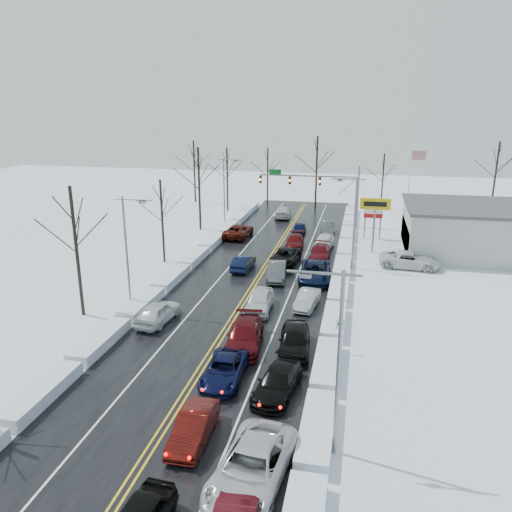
% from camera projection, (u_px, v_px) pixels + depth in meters
% --- Properties ---
extents(ground, '(160.00, 160.00, 0.00)m').
position_uv_depth(ground, '(246.00, 298.00, 41.93)').
color(ground, white).
rests_on(ground, ground).
extents(road_surface, '(14.00, 84.00, 0.01)m').
position_uv_depth(road_surface, '(251.00, 290.00, 43.80)').
color(road_surface, black).
rests_on(road_surface, ground).
extents(snow_bank_left, '(1.59, 72.00, 0.76)m').
position_uv_depth(snow_bank_left, '(169.00, 283.00, 45.32)').
color(snow_bank_left, white).
rests_on(snow_bank_left, ground).
extents(snow_bank_right, '(1.59, 72.00, 0.76)m').
position_uv_depth(snow_bank_right, '(338.00, 296.00, 42.27)').
color(snow_bank_right, white).
rests_on(snow_bank_right, ground).
extents(traffic_signal_mast, '(13.28, 0.39, 8.00)m').
position_uv_depth(traffic_signal_mast, '(319.00, 184.00, 65.80)').
color(traffic_signal_mast, slate).
rests_on(traffic_signal_mast, ground).
extents(tires_plus_sign, '(3.20, 0.34, 6.00)m').
position_uv_depth(tires_plus_sign, '(375.00, 208.00, 53.31)').
color(tires_plus_sign, slate).
rests_on(tires_plus_sign, ground).
extents(used_vehicles_sign, '(2.20, 0.22, 4.65)m').
position_uv_depth(used_vehicles_sign, '(373.00, 212.00, 59.42)').
color(used_vehicles_sign, slate).
rests_on(used_vehicles_sign, ground).
extents(speed_limit_sign, '(0.55, 0.09, 2.35)m').
position_uv_depth(speed_limit_sign, '(340.00, 329.00, 32.32)').
color(speed_limit_sign, slate).
rests_on(speed_limit_sign, ground).
extents(flagpole, '(1.87, 1.20, 10.00)m').
position_uv_depth(flagpole, '(411.00, 181.00, 65.20)').
color(flagpole, silver).
rests_on(flagpole, ground).
extents(dealership_building, '(20.40, 12.40, 5.30)m').
position_uv_depth(dealership_building, '(503.00, 231.00, 53.17)').
color(dealership_building, '#A5A5A1').
rests_on(dealership_building, ground).
extents(streetlight_se, '(3.20, 0.25, 9.00)m').
position_uv_depth(streetlight_se, '(335.00, 349.00, 21.88)').
color(streetlight_se, slate).
rests_on(streetlight_se, ground).
extents(streetlight_ne, '(3.20, 0.25, 9.00)m').
position_uv_depth(streetlight_ne, '(353.00, 216.00, 48.06)').
color(streetlight_ne, slate).
rests_on(streetlight_ne, ground).
extents(streetlight_sw, '(3.20, 0.25, 9.00)m').
position_uv_depth(streetlight_sw, '(128.00, 244.00, 38.30)').
color(streetlight_sw, slate).
rests_on(streetlight_sw, ground).
extents(streetlight_nw, '(3.20, 0.25, 9.00)m').
position_uv_depth(streetlight_nw, '(226.00, 187.00, 64.48)').
color(streetlight_nw, slate).
rests_on(streetlight_nw, ground).
extents(tree_left_b, '(4.00, 4.00, 10.00)m').
position_uv_depth(tree_left_b, '(74.00, 227.00, 36.58)').
color(tree_left_b, '#2D231C').
rests_on(tree_left_b, ground).
extents(tree_left_c, '(3.40, 3.40, 8.50)m').
position_uv_depth(tree_left_c, '(161.00, 205.00, 49.78)').
color(tree_left_c, '#2D231C').
rests_on(tree_left_c, ground).
extents(tree_left_d, '(4.20, 4.20, 10.50)m').
position_uv_depth(tree_left_d, '(199.00, 173.00, 62.60)').
color(tree_left_d, '#2D231C').
rests_on(tree_left_d, ground).
extents(tree_left_e, '(3.80, 3.80, 9.50)m').
position_uv_depth(tree_left_e, '(227.00, 167.00, 73.94)').
color(tree_left_e, '#2D231C').
rests_on(tree_left_e, ground).
extents(tree_far_a, '(4.00, 4.00, 10.00)m').
position_uv_depth(tree_far_a, '(194.00, 159.00, 80.89)').
color(tree_far_a, '#2D231C').
rests_on(tree_far_a, ground).
extents(tree_far_b, '(3.60, 3.60, 9.00)m').
position_uv_depth(tree_far_b, '(268.00, 165.00, 79.62)').
color(tree_far_b, '#2D231C').
rests_on(tree_far_b, ground).
extents(tree_far_c, '(4.40, 4.40, 11.00)m').
position_uv_depth(tree_far_c, '(317.00, 158.00, 75.74)').
color(tree_far_c, '#2D231C').
rests_on(tree_far_c, ground).
extents(tree_far_d, '(3.40, 3.40, 8.50)m').
position_uv_depth(tree_far_d, '(383.00, 170.00, 75.65)').
color(tree_far_d, '#2D231C').
rests_on(tree_far_d, ground).
extents(tree_far_e, '(4.20, 4.20, 10.50)m').
position_uv_depth(tree_far_e, '(497.00, 163.00, 72.49)').
color(tree_far_e, '#2D231C').
rests_on(tree_far_e, ground).
extents(queued_car_1, '(1.55, 4.35, 1.43)m').
position_uv_depth(queued_car_1, '(194.00, 440.00, 24.23)').
color(queued_car_1, '#4A0C09').
rests_on(queued_car_1, ground).
extents(queued_car_2, '(2.37, 4.93, 1.36)m').
position_uv_depth(queued_car_2, '(224.00, 380.00, 29.47)').
color(queued_car_2, black).
rests_on(queued_car_2, ground).
extents(queued_car_3, '(2.82, 5.75, 1.61)m').
position_uv_depth(queued_car_3, '(245.00, 346.00, 33.56)').
color(queued_car_3, '#48090D').
rests_on(queued_car_3, ground).
extents(queued_car_4, '(2.10, 4.85, 1.63)m').
position_uv_depth(queued_car_4, '(259.00, 310.00, 39.37)').
color(queued_car_4, silver).
rests_on(queued_car_4, ground).
extents(queued_car_5, '(2.18, 4.90, 1.56)m').
position_uv_depth(queued_car_5, '(277.00, 279.00, 46.45)').
color(queued_car_5, '#45474A').
rests_on(queued_car_5, ground).
extents(queued_car_6, '(2.92, 5.60, 1.51)m').
position_uv_depth(queued_car_6, '(285.00, 264.00, 50.93)').
color(queued_car_6, black).
rests_on(queued_car_6, ground).
extents(queued_car_7, '(2.25, 4.88, 1.38)m').
position_uv_depth(queued_car_7, '(295.00, 247.00, 56.76)').
color(queued_car_7, '#4F0A0C').
rests_on(queued_car_7, ground).
extents(queued_car_8, '(1.66, 3.96, 1.34)m').
position_uv_depth(queued_car_8, '(299.00, 234.00, 62.53)').
color(queued_car_8, black).
rests_on(queued_car_8, ground).
extents(queued_car_10, '(3.48, 6.35, 1.69)m').
position_uv_depth(queued_car_10, '(252.00, 483.00, 21.46)').
color(queued_car_10, silver).
rests_on(queued_car_10, ground).
extents(queued_car_11, '(2.64, 5.14, 1.43)m').
position_uv_depth(queued_car_11, '(278.00, 393.00, 28.13)').
color(queued_car_11, black).
rests_on(queued_car_11, ground).
extents(queued_car_12, '(2.46, 5.15, 1.70)m').
position_uv_depth(queued_car_12, '(294.00, 351.00, 32.86)').
color(queued_car_12, black).
rests_on(queued_car_12, ground).
extents(queued_car_13, '(1.91, 4.22, 1.35)m').
position_uv_depth(queued_car_13, '(307.00, 307.00, 40.02)').
color(queued_car_13, '#A4A7AC').
rests_on(queued_car_13, ground).
extents(queued_car_14, '(3.01, 6.10, 1.66)m').
position_uv_depth(queued_car_14, '(315.00, 280.00, 46.16)').
color(queued_car_14, black).
rests_on(queued_car_14, ground).
extents(queued_car_15, '(2.01, 4.95, 1.44)m').
position_uv_depth(queued_car_15, '(320.00, 259.00, 52.44)').
color(queued_car_15, '#520A11').
rests_on(queued_car_15, ground).
extents(queued_car_16, '(2.36, 4.93, 1.62)m').
position_uv_depth(queued_car_16, '(324.00, 249.00, 56.16)').
color(queued_car_16, silver).
rests_on(queued_car_16, ground).
extents(queued_car_17, '(2.19, 4.92, 1.57)m').
position_uv_depth(queued_car_17, '(327.00, 234.00, 62.62)').
color(queued_car_17, '#3F4145').
rests_on(queued_car_17, ground).
extents(oncoming_car_0, '(1.70, 4.41, 1.43)m').
position_uv_depth(oncoming_car_0, '(243.00, 270.00, 49.07)').
color(oncoming_car_0, black).
rests_on(oncoming_car_0, ground).
extents(oncoming_car_1, '(2.98, 5.90, 1.60)m').
position_uv_depth(oncoming_car_1, '(239.00, 237.00, 60.97)').
color(oncoming_car_1, '#4D120A').
rests_on(oncoming_car_1, ground).
extents(oncoming_car_2, '(2.81, 5.66, 1.58)m').
position_uv_depth(oncoming_car_2, '(283.00, 217.00, 71.58)').
color(oncoming_car_2, silver).
rests_on(oncoming_car_2, ground).
extents(oncoming_car_3, '(2.33, 4.84, 1.59)m').
position_uv_depth(oncoming_car_3, '(158.00, 322.00, 37.29)').
color(oncoming_car_3, silver).
rests_on(oncoming_car_3, ground).
extents(parked_car_0, '(6.14, 3.22, 1.65)m').
position_uv_depth(parked_car_0, '(409.00, 268.00, 49.60)').
color(parked_car_0, white).
rests_on(parked_car_0, ground).
extents(parked_car_1, '(2.21, 5.18, 1.49)m').
position_uv_depth(parked_car_1, '(437.00, 259.00, 52.29)').
color(parked_car_1, black).
rests_on(parked_car_1, ground).
extents(parked_car_2, '(1.98, 4.71, 1.59)m').
position_uv_depth(parked_car_2, '(410.00, 241.00, 59.14)').
color(parked_car_2, '#B9B9BB').
rests_on(parked_car_2, ground).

